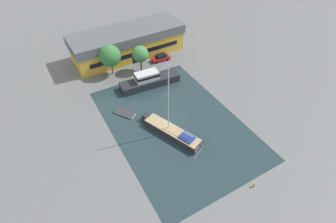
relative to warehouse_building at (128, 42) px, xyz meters
The scene contains 10 objects.
ground_plane 28.79m from the warehouse_building, 95.68° to the right, with size 440.00×440.00×0.00m, color slate.
water_canal 28.79m from the warehouse_building, 95.68° to the right, with size 23.11×34.09×0.01m, color #23383D.
warehouse_building is the anchor object (origin of this frame).
quay_tree_near_building 9.79m from the warehouse_building, 136.81° to the right, with size 4.99×4.99×7.40m.
quay_tree_by_water 8.93m from the warehouse_building, 93.35° to the right, with size 3.84×3.84×6.49m.
parked_car 9.53m from the warehouse_building, 50.71° to the right, with size 4.85×2.13×1.66m.
sailboat_moored 31.23m from the warehouse_building, 98.99° to the right, with size 6.84×12.70×14.81m.
motor_cruiser 15.23m from the warehouse_building, 95.71° to the right, with size 13.87×4.49×3.50m.
small_dinghy 23.71m from the warehouse_building, 115.41° to the right, with size 3.75×4.51×0.59m.
mooring_bollard 46.51m from the warehouse_building, 89.23° to the right, with size 0.29×0.29×0.81m.
Camera 1 is at (-18.91, -30.44, 35.88)m, focal length 28.00 mm.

